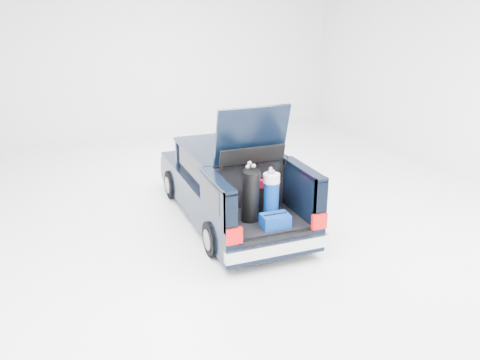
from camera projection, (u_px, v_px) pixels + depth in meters
name	position (u px, v px, depth m)	size (l,w,h in m)	color
ground	(231.00, 218.00, 10.12)	(14.00, 14.00, 0.00)	white
car	(229.00, 184.00, 9.98)	(1.87, 4.65, 2.47)	black
red_suitcase	(267.00, 194.00, 8.86)	(0.40, 0.28, 0.64)	maroon
black_golf_bag	(251.00, 196.00, 8.36)	(0.35, 0.46, 1.04)	black
blue_golf_bag	(271.00, 196.00, 8.47)	(0.31, 0.31, 0.92)	black
blue_duffel	(275.00, 221.00, 8.29)	(0.47, 0.31, 0.24)	navy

